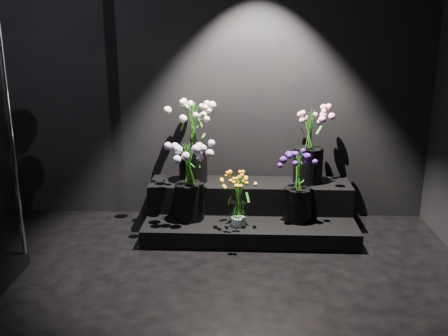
{
  "coord_description": "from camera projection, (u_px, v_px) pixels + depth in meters",
  "views": [
    {
      "loc": [
        0.29,
        -2.61,
        1.77
      ],
      "look_at": [
        0.13,
        1.2,
        0.69
      ],
      "focal_mm": 40.0,
      "sensor_mm": 36.0,
      "label": 1
    }
  ],
  "objects": [
    {
      "name": "floor",
      "position": [
        194.0,
        332.0,
        3.0
      ],
      "size": [
        4.0,
        4.0,
        0.0
      ],
      "primitive_type": "plane",
      "color": "black",
      "rests_on": "ground"
    },
    {
      "name": "wall_back",
      "position": [
        214.0,
        69.0,
        4.55
      ],
      "size": [
        4.0,
        0.0,
        4.0
      ],
      "primitive_type": "plane",
      "rotation": [
        1.57,
        0.0,
        0.0
      ],
      "color": "black",
      "rests_on": "floor"
    },
    {
      "name": "wall_front",
      "position": [
        37.0,
        300.0,
        0.7
      ],
      "size": [
        4.0,
        0.0,
        4.0
      ],
      "primitive_type": "plane",
      "rotation": [
        -1.57,
        0.0,
        0.0
      ],
      "color": "black",
      "rests_on": "floor"
    },
    {
      "name": "display_riser",
      "position": [
        250.0,
        211.0,
        4.52
      ],
      "size": [
        1.83,
        0.81,
        0.41
      ],
      "color": "black",
      "rests_on": "floor"
    },
    {
      "name": "bouquet_orange_bells",
      "position": [
        239.0,
        198.0,
        4.16
      ],
      "size": [
        0.33,
        0.33,
        0.46
      ],
      "rotation": [
        0.0,
        0.0,
        0.19
      ],
      "color": "white",
      "rests_on": "display_riser"
    },
    {
      "name": "bouquet_lilac",
      "position": [
        189.0,
        175.0,
        4.27
      ],
      "size": [
        0.44,
        0.44,
        0.69
      ],
      "rotation": [
        0.0,
        0.0,
        -0.2
      ],
      "color": "black",
      "rests_on": "display_riser"
    },
    {
      "name": "bouquet_purple",
      "position": [
        298.0,
        184.0,
        4.26
      ],
      "size": [
        0.39,
        0.39,
        0.61
      ],
      "rotation": [
        0.0,
        0.0,
        0.39
      ],
      "color": "black",
      "rests_on": "display_riser"
    },
    {
      "name": "bouquet_cream_roses",
      "position": [
        193.0,
        136.0,
        4.47
      ],
      "size": [
        0.48,
        0.48,
        0.74
      ],
      "rotation": [
        0.0,
        0.0,
        0.31
      ],
      "color": "black",
      "rests_on": "display_riser"
    },
    {
      "name": "bouquet_pink_roses",
      "position": [
        309.0,
        142.0,
        4.47
      ],
      "size": [
        0.41,
        0.41,
        0.67
      ],
      "rotation": [
        0.0,
        0.0,
        -0.15
      ],
      "color": "black",
      "rests_on": "display_riser"
    }
  ]
}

